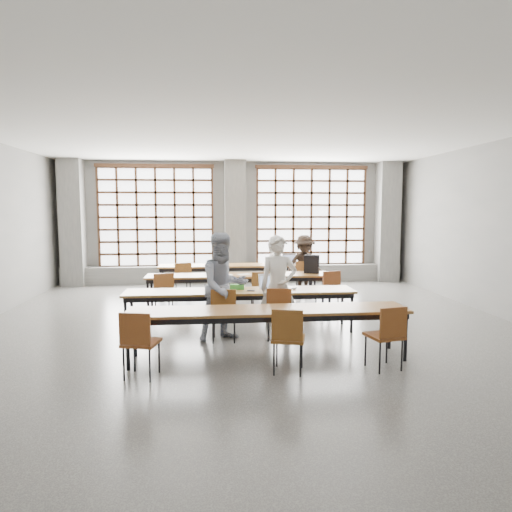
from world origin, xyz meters
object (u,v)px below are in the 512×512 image
at_px(chair_near_right, 388,331).
at_px(student_back, 304,266).
at_px(chair_back_left, 182,277).
at_px(chair_mid_right, 329,287).
at_px(desk_row_c, 240,294).
at_px(desk_row_d, 268,313).
at_px(chair_mid_left, 163,290).
at_px(chair_front_right, 279,308).
at_px(laptop_front, 270,285).
at_px(student_male, 278,287).
at_px(desk_row_b, 240,277).
at_px(chair_back_mid, 274,275).
at_px(student_female, 224,287).
at_px(chair_mid_centre, 261,288).
at_px(mouse, 294,288).
at_px(red_pouch, 141,339).
at_px(laptop_back, 290,261).
at_px(chair_near_left, 139,338).
at_px(green_box, 237,287).
at_px(chair_near_mid, 288,334).
at_px(backpack, 312,264).
at_px(plastic_bag, 273,258).
at_px(desk_row_a, 238,267).
at_px(phone, 251,291).
at_px(chair_back_right, 304,275).
at_px(chair_front_left, 224,309).

height_order(chair_near_right, student_back, student_back).
xyz_separation_m(chair_back_left, chair_mid_right, (3.12, -1.72, 0.00)).
xyz_separation_m(desk_row_c, desk_row_d, (0.31, -1.52, 0.00)).
height_order(chair_mid_left, chair_front_right, same).
bearing_deg(laptop_front, student_male, -83.99).
distance_m(desk_row_b, student_male, 2.47).
bearing_deg(chair_back_mid, student_female, -110.33).
height_order(desk_row_b, chair_near_right, chair_near_right).
distance_m(desk_row_d, chair_mid_centre, 2.81).
xyz_separation_m(chair_back_left, mouse, (2.15, -3.02, 0.21)).
relative_size(desk_row_c, red_pouch, 20.00).
height_order(chair_near_right, laptop_back, laptop_back).
height_order(chair_near_left, green_box, chair_near_left).
bearing_deg(chair_near_mid, chair_front_right, 86.10).
bearing_deg(chair_back_mid, chair_near_mid, -95.66).
bearing_deg(laptop_back, chair_front_right, -102.05).
bearing_deg(chair_near_right, chair_near_left, -180.00).
xyz_separation_m(chair_mid_right, backpack, (-0.22, 0.68, 0.39)).
distance_m(chair_back_mid, chair_near_mid, 5.18).
height_order(chair_near_right, student_male, student_male).
bearing_deg(desk_row_c, plastic_bag, 73.70).
bearing_deg(green_box, desk_row_a, 86.36).
xyz_separation_m(desk_row_b, chair_front_right, (0.49, -2.54, -0.13)).
bearing_deg(desk_row_b, chair_near_mid, -84.61).
height_order(student_male, phone, student_male).
bearing_deg(backpack, desk_row_b, -158.37).
bearing_deg(phone, chair_back_right, 63.11).
distance_m(desk_row_d, chair_back_left, 4.77).
bearing_deg(desk_row_d, chair_back_mid, 81.32).
distance_m(desk_row_d, chair_back_right, 4.75).
bearing_deg(desk_row_b, chair_mid_left, -158.35).
xyz_separation_m(chair_back_right, laptop_front, (-1.22, -2.89, 0.25)).
height_order(desk_row_b, chair_back_mid, chair_back_mid).
xyz_separation_m(desk_row_b, chair_front_left, (-0.41, -2.54, -0.13)).
bearing_deg(chair_mid_right, chair_near_left, -134.17).
distance_m(chair_back_left, chair_front_right, 4.05).
bearing_deg(student_male, student_back, 68.07).
bearing_deg(chair_back_right, desk_row_b, -146.42).
bearing_deg(laptop_front, chair_front_left, -138.76).
bearing_deg(phone, mouse, 5.93).
height_order(desk_row_d, chair_mid_left, chair_mid_left).
bearing_deg(laptop_back, student_female, -113.26).
distance_m(chair_mid_right, student_female, 2.87).
relative_size(chair_back_right, chair_near_right, 1.00).
height_order(student_back, backpack, student_back).
xyz_separation_m(chair_back_left, chair_mid_centre, (1.71, -1.72, 0.00)).
bearing_deg(red_pouch, chair_back_mid, 64.78).
bearing_deg(desk_row_d, chair_mid_right, 60.05).
relative_size(chair_mid_centre, chair_near_left, 1.00).
xyz_separation_m(desk_row_d, chair_back_left, (-1.51, 4.53, -0.13)).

